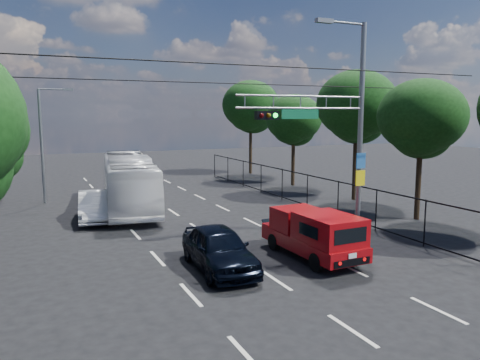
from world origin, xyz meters
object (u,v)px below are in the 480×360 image
signal_mast (339,120)px  white_bus (129,182)px  navy_hatchback (219,248)px  red_pickup (313,233)px  white_van (95,206)px

signal_mast → white_bus: bearing=125.3°
navy_hatchback → white_bus: (-0.68, 12.45, 0.79)m
red_pickup → white_van: red_pickup is taller
red_pickup → white_bus: white_bus is taller
red_pickup → navy_hatchback: size_ratio=1.11×
red_pickup → navy_hatchback: 3.84m
signal_mast → white_bus: 13.13m
red_pickup → white_bus: bearing=109.6°
signal_mast → navy_hatchback: size_ratio=2.08×
white_bus → red_pickup: bearing=-62.8°
navy_hatchback → white_van: 10.42m
white_bus → white_van: bearing=-125.2°
red_pickup → white_van: bearing=123.6°
white_bus → white_van: size_ratio=2.46×
signal_mast → white_bus: size_ratio=0.85×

